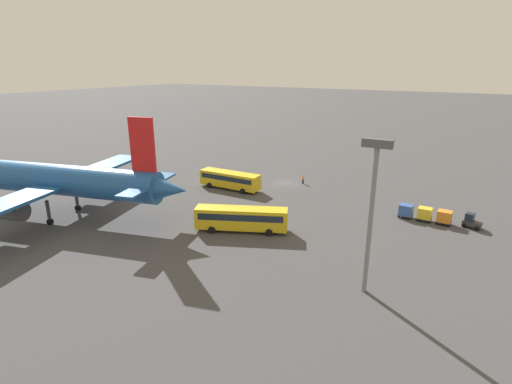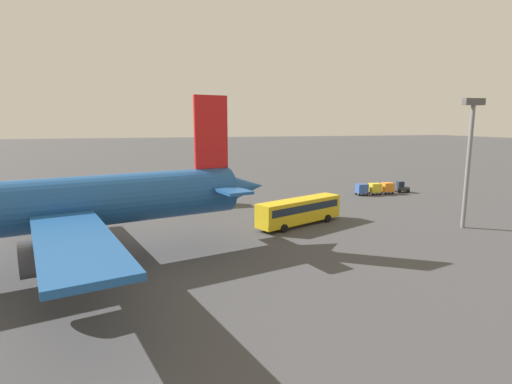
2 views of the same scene
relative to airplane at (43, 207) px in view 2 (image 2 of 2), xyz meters
name	(u,v)px [view 2 (image 2 of 2)]	position (x,y,z in m)	size (l,w,h in m)	color
ground_plane	(224,195)	(-22.14, -33.88, -5.88)	(600.00, 600.00, 0.00)	#424244
airplane	(43,207)	(0.00, 0.00, 0.00)	(43.64, 37.63, 15.64)	#1E5193
shuttle_bus_near	(188,194)	(-14.79, -25.20, -3.96)	(11.90, 3.25, 3.19)	gold
shuttle_bus_far	(300,210)	(-27.22, -9.60, -3.88)	(12.71, 7.55, 3.35)	gold
baggage_tug	(402,187)	(-54.82, -27.19, -4.94)	(2.61, 2.04, 2.10)	#333338
worker_person	(238,188)	(-25.17, -35.22, -5.01)	(0.38, 0.38, 1.74)	#1E1E2D
cargo_cart_orange	(388,187)	(-51.35, -26.52, -4.69)	(2.07, 1.77, 2.06)	#38383D
cargo_cart_yellow	(375,188)	(-48.68, -26.45, -4.69)	(2.07, 1.77, 2.06)	#38383D
cargo_cart_blue	(362,189)	(-46.01, -26.48, -4.69)	(2.07, 1.77, 2.06)	#38383D
light_pole	(470,149)	(-46.40, -2.90, 3.94)	(2.80, 0.70, 15.78)	slate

